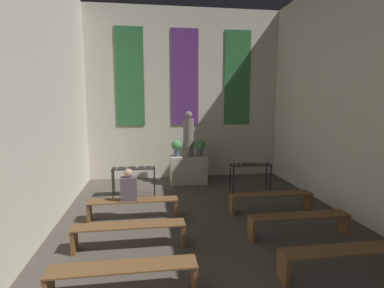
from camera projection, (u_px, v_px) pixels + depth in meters
The scene contains 16 objects.
wall_back at pixel (185, 94), 10.39m from camera, with size 6.86×0.16×5.80m.
wall_left at pixel (25, 88), 5.16m from camera, with size 0.12×9.83×5.80m.
wall_right at pixel (376, 90), 6.12m from camera, with size 0.12×9.83×5.80m.
altar at pixel (189, 170), 9.81m from camera, with size 1.17×0.59×0.90m.
statue at pixel (188, 136), 9.65m from camera, with size 0.34×0.34×1.46m.
flower_vase_left at pixel (177, 147), 9.65m from camera, with size 0.35×0.35×0.53m.
flower_vase_right at pixel (200, 146), 9.75m from camera, with size 0.35×0.35×0.53m.
candle_rack_left at pixel (134, 172), 8.39m from camera, with size 1.20×0.39×1.03m.
candle_rack_right at pixel (251, 168), 8.88m from camera, with size 1.20×0.39×1.03m.
pew_second_left at pixel (124, 274), 4.09m from camera, with size 2.01×0.36×0.45m.
pew_second_right at pixel (344, 256), 4.55m from camera, with size 2.01×0.36×0.45m.
pew_third_left at pixel (130, 231), 5.45m from camera, with size 2.01×0.36×0.45m.
pew_third_right at pixel (299, 221), 5.92m from camera, with size 2.01×0.36×0.45m.
pew_back_left at pixel (134, 205), 6.81m from camera, with size 2.01×0.36×0.45m.
pew_back_right at pixel (271, 198), 7.28m from camera, with size 2.01×0.36×0.45m.
person_seated at pixel (129, 186), 6.74m from camera, with size 0.36×0.24×0.73m.
Camera 1 is at (-1.26, -0.81, 2.67)m, focal length 28.00 mm.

